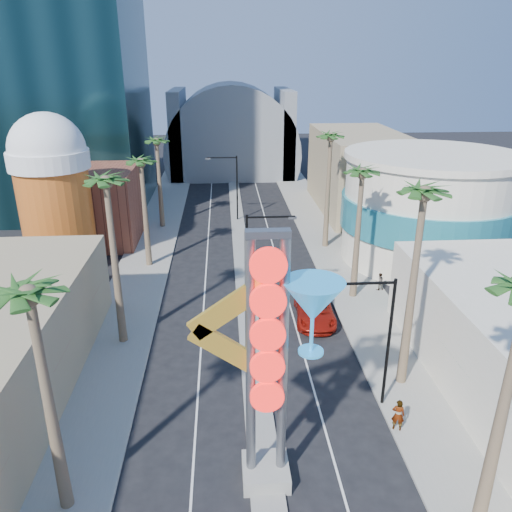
# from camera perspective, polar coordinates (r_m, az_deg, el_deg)

# --- Properties ---
(sidewalk_west) EXTENTS (5.00, 100.00, 0.15)m
(sidewalk_west) POSITION_cam_1_polar(r_m,az_deg,el_deg) (54.10, -11.91, 1.01)
(sidewalk_west) COLOR gray
(sidewalk_west) RESTS_ON ground
(sidewalk_east) EXTENTS (5.00, 100.00, 0.15)m
(sidewalk_east) POSITION_cam_1_polar(r_m,az_deg,el_deg) (54.69, 8.19, 1.49)
(sidewalk_east) COLOR gray
(sidewalk_east) RESTS_ON ground
(median) EXTENTS (1.60, 84.00, 0.15)m
(median) POSITION_cam_1_polar(r_m,az_deg,el_deg) (56.38, -1.92, 2.33)
(median) COLOR gray
(median) RESTS_ON ground
(hotel_tower) EXTENTS (20.00, 20.00, 50.00)m
(hotel_tower) POSITION_cam_1_polar(r_m,az_deg,el_deg) (70.47, -22.88, 25.25)
(hotel_tower) COLOR black
(hotel_tower) RESTS_ON ground
(brick_filler_west) EXTENTS (10.00, 10.00, 8.00)m
(brick_filler_west) POSITION_cam_1_polar(r_m,az_deg,el_deg) (57.01, -18.34, 5.58)
(brick_filler_west) COLOR brown
(brick_filler_west) RESTS_ON ground
(filler_east) EXTENTS (10.00, 20.00, 10.00)m
(filler_east) POSITION_cam_1_polar(r_m,az_deg,el_deg) (67.04, 11.69, 9.40)
(filler_east) COLOR tan
(filler_east) RESTS_ON ground
(beer_mug) EXTENTS (7.00, 7.00, 14.50)m
(beer_mug) POSITION_cam_1_polar(r_m,az_deg,el_deg) (48.93, -22.16, 7.22)
(beer_mug) COLOR #C34C1A
(beer_mug) RESTS_ON ground
(turquoise_building) EXTENTS (16.60, 16.60, 10.60)m
(turquoise_building) POSITION_cam_1_polar(r_m,az_deg,el_deg) (51.10, 19.05, 5.17)
(turquoise_building) COLOR beige
(turquoise_building) RESTS_ON ground
(canopy) EXTENTS (22.00, 16.00, 22.00)m
(canopy) POSITION_cam_1_polar(r_m,az_deg,el_deg) (88.39, -2.77, 12.24)
(canopy) COLOR slate
(canopy) RESTS_ON ground
(neon_sign) EXTENTS (6.53, 2.60, 12.55)m
(neon_sign) POSITION_cam_1_polar(r_m,az_deg,el_deg) (21.58, 3.45, -10.30)
(neon_sign) COLOR gray
(neon_sign) RESTS_ON ground
(streetlight_0) EXTENTS (3.79, 0.25, 8.00)m
(streetlight_0) POSITION_cam_1_polar(r_m,az_deg,el_deg) (37.88, -0.20, 0.22)
(streetlight_0) COLOR black
(streetlight_0) RESTS_ON ground
(streetlight_1) EXTENTS (3.79, 0.25, 8.00)m
(streetlight_1) POSITION_cam_1_polar(r_m,az_deg,el_deg) (60.79, -2.71, 8.47)
(streetlight_1) COLOR black
(streetlight_1) RESTS_ON ground
(streetlight_2) EXTENTS (3.45, 0.25, 8.00)m
(streetlight_2) POSITION_cam_1_polar(r_m,az_deg,el_deg) (28.30, 14.13, -8.45)
(streetlight_2) COLOR black
(streetlight_2) RESTS_ON ground
(palm_0) EXTENTS (2.40, 2.40, 11.70)m
(palm_0) POSITION_cam_1_polar(r_m,az_deg,el_deg) (20.64, -24.29, -5.60)
(palm_0) COLOR brown
(palm_0) RESTS_ON ground
(palm_1) EXTENTS (2.40, 2.40, 12.70)m
(palm_1) POSITION_cam_1_polar(r_m,az_deg,el_deg) (32.99, -16.66, 6.91)
(palm_1) COLOR brown
(palm_1) RESTS_ON ground
(palm_2) EXTENTS (2.40, 2.40, 11.20)m
(palm_2) POSITION_cam_1_polar(r_m,az_deg,el_deg) (46.70, -12.97, 9.70)
(palm_2) COLOR brown
(palm_2) RESTS_ON ground
(palm_3) EXTENTS (2.40, 2.40, 11.20)m
(palm_3) POSITION_cam_1_polar(r_m,az_deg,el_deg) (58.39, -11.25, 12.14)
(palm_3) COLOR brown
(palm_3) RESTS_ON ground
(palm_5) EXTENTS (2.40, 2.40, 13.20)m
(palm_5) POSITION_cam_1_polar(r_m,az_deg,el_deg) (28.36, 18.52, 5.30)
(palm_5) COLOR brown
(palm_5) RESTS_ON ground
(palm_6) EXTENTS (2.40, 2.40, 11.70)m
(palm_6) POSITION_cam_1_polar(r_m,az_deg,el_deg) (39.68, 12.00, 8.39)
(palm_6) COLOR brown
(palm_6) RESTS_ON ground
(palm_7) EXTENTS (2.40, 2.40, 12.70)m
(palm_7) POSITION_cam_1_polar(r_m,az_deg,el_deg) (50.95, 8.51, 12.51)
(palm_7) COLOR brown
(palm_7) RESTS_ON ground
(red_pickup) EXTENTS (3.34, 6.38, 1.71)m
(red_pickup) POSITION_cam_1_polar(r_m,az_deg,el_deg) (38.57, 6.71, -6.09)
(red_pickup) COLOR #9B150B
(red_pickup) RESTS_ON ground
(pedestrian_a) EXTENTS (0.79, 0.64, 1.86)m
(pedestrian_a) POSITION_cam_1_polar(r_m,az_deg,el_deg) (28.82, 15.93, -17.06)
(pedestrian_a) COLOR gray
(pedestrian_a) RESTS_ON sidewalk_east
(pedestrian_b) EXTENTS (0.84, 0.71, 1.54)m
(pedestrian_b) POSITION_cam_1_polar(r_m,az_deg,el_deg) (44.07, 13.93, -2.85)
(pedestrian_b) COLOR gray
(pedestrian_b) RESTS_ON sidewalk_east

